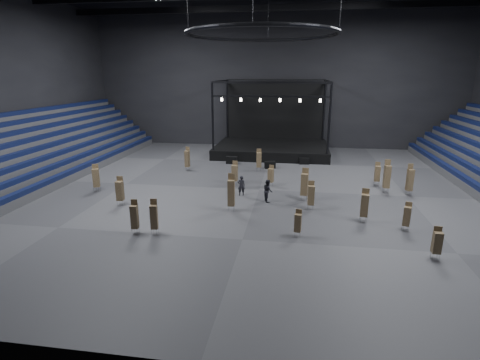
# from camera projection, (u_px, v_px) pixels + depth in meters

# --- Properties ---
(floor) EXTENTS (50.00, 50.00, 0.00)m
(floor) POSITION_uv_depth(u_px,v_px,m) (259.00, 190.00, 33.27)
(floor) COLOR #454547
(floor) RESTS_ON ground
(wall_back) EXTENTS (50.00, 0.20, 18.00)m
(wall_back) POSITION_uv_depth(u_px,v_px,m) (276.00, 81.00, 50.75)
(wall_back) COLOR black
(wall_back) RESTS_ON ground
(wall_front) EXTENTS (50.00, 0.20, 18.00)m
(wall_front) POSITION_uv_depth(u_px,v_px,m) (191.00, 108.00, 10.83)
(wall_front) COLOR black
(wall_front) RESTS_ON ground
(bleachers_left) EXTENTS (7.20, 40.00, 6.40)m
(bleachers_left) POSITION_uv_depth(u_px,v_px,m) (23.00, 162.00, 36.10)
(bleachers_left) COLOR #49494B
(bleachers_left) RESTS_ON floor
(stage) EXTENTS (14.00, 10.00, 9.20)m
(stage) POSITION_uv_depth(u_px,v_px,m) (272.00, 142.00, 48.30)
(stage) COLOR black
(stage) RESTS_ON floor
(truss_ring) EXTENTS (12.30, 12.30, 5.15)m
(truss_ring) POSITION_uv_depth(u_px,v_px,m) (262.00, 34.00, 29.69)
(truss_ring) COLOR black
(truss_ring) RESTS_ON ceiling
(flight_case_left) EXTENTS (1.27, 0.69, 0.82)m
(flight_case_left) POSITION_uv_depth(u_px,v_px,m) (232.00, 160.00, 42.77)
(flight_case_left) COLOR black
(flight_case_left) RESTS_ON floor
(flight_case_mid) EXTENTS (1.26, 0.91, 0.75)m
(flight_case_mid) POSITION_uv_depth(u_px,v_px,m) (270.00, 165.00, 40.69)
(flight_case_mid) COLOR black
(flight_case_mid) RESTS_ON floor
(flight_case_right) EXTENTS (1.17, 0.68, 0.75)m
(flight_case_right) POSITION_uv_depth(u_px,v_px,m) (304.00, 161.00, 42.53)
(flight_case_right) COLOR black
(flight_case_right) RESTS_ON floor
(chair_stack_0) EXTENTS (0.55, 0.55, 2.70)m
(chair_stack_0) POSITION_uv_depth(u_px,v_px,m) (410.00, 179.00, 31.49)
(chair_stack_0) COLOR silver
(chair_stack_0) RESTS_ON floor
(chair_stack_1) EXTENTS (0.59, 0.59, 2.38)m
(chair_stack_1) POSITION_uv_depth(u_px,v_px,m) (365.00, 205.00, 25.77)
(chair_stack_1) COLOR silver
(chair_stack_1) RESTS_ON floor
(chair_stack_2) EXTENTS (0.62, 0.62, 2.67)m
(chair_stack_2) POSITION_uv_depth(u_px,v_px,m) (304.00, 184.00, 30.16)
(chair_stack_2) COLOR silver
(chair_stack_2) RESTS_ON floor
(chair_stack_3) EXTENTS (0.47, 0.47, 1.89)m
(chair_stack_3) POSITION_uv_depth(u_px,v_px,m) (437.00, 242.00, 20.61)
(chair_stack_3) COLOR silver
(chair_stack_3) RESTS_ON floor
(chair_stack_4) EXTENTS (0.48, 0.48, 2.16)m
(chair_stack_4) POSITION_uv_depth(u_px,v_px,m) (377.00, 173.00, 34.33)
(chair_stack_4) COLOR silver
(chair_stack_4) RESTS_ON floor
(chair_stack_5) EXTENTS (0.56, 0.56, 2.31)m
(chair_stack_5) POSITION_uv_depth(u_px,v_px,m) (120.00, 190.00, 29.04)
(chair_stack_5) COLOR silver
(chair_stack_5) RESTS_ON floor
(chair_stack_6) EXTENTS (0.52, 0.52, 2.32)m
(chair_stack_6) POSITION_uv_depth(u_px,v_px,m) (154.00, 216.00, 23.84)
(chair_stack_6) COLOR silver
(chair_stack_6) RESTS_ON floor
(chair_stack_7) EXTENTS (0.57, 0.57, 1.95)m
(chair_stack_7) POSITION_uv_depth(u_px,v_px,m) (271.00, 175.00, 34.08)
(chair_stack_7) COLOR silver
(chair_stack_7) RESTS_ON floor
(chair_stack_8) EXTENTS (0.69, 0.69, 2.43)m
(chair_stack_8) POSITION_uv_depth(u_px,v_px,m) (96.00, 177.00, 32.44)
(chair_stack_8) COLOR silver
(chair_stack_8) RESTS_ON floor
(chair_stack_9) EXTENTS (0.55, 0.55, 2.26)m
(chair_stack_9) POSITION_uv_depth(u_px,v_px,m) (235.00, 173.00, 34.33)
(chair_stack_9) COLOR silver
(chair_stack_9) RESTS_ON floor
(chair_stack_10) EXTENTS (0.53, 0.53, 2.89)m
(chair_stack_10) POSITION_uv_depth(u_px,v_px,m) (387.00, 176.00, 32.16)
(chair_stack_10) COLOR silver
(chair_stack_10) RESTS_ON floor
(chair_stack_11) EXTENTS (0.51, 0.51, 2.52)m
(chair_stack_11) POSITION_uv_depth(u_px,v_px,m) (187.00, 158.00, 39.62)
(chair_stack_11) COLOR silver
(chair_stack_11) RESTS_ON floor
(chair_stack_12) EXTENTS (0.58, 0.58, 2.35)m
(chair_stack_12) POSITION_uv_depth(u_px,v_px,m) (259.00, 159.00, 39.33)
(chair_stack_12) COLOR silver
(chair_stack_12) RESTS_ON floor
(chair_stack_13) EXTENTS (0.51, 0.51, 2.23)m
(chair_stack_13) POSITION_uv_depth(u_px,v_px,m) (311.00, 195.00, 28.14)
(chair_stack_13) COLOR silver
(chair_stack_13) RESTS_ON floor
(chair_stack_14) EXTENTS (0.54, 0.54, 2.88)m
(chair_stack_14) POSITION_uv_depth(u_px,v_px,m) (231.00, 192.00, 27.80)
(chair_stack_14) COLOR silver
(chair_stack_14) RESTS_ON floor
(chair_stack_15) EXTENTS (0.48, 0.48, 2.27)m
(chair_stack_15) POSITION_uv_depth(u_px,v_px,m) (134.00, 216.00, 23.91)
(chair_stack_15) COLOR silver
(chair_stack_15) RESTS_ON floor
(chair_stack_16) EXTENTS (0.56, 0.56, 1.94)m
(chair_stack_16) POSITION_uv_depth(u_px,v_px,m) (407.00, 216.00, 24.39)
(chair_stack_16) COLOR silver
(chair_stack_16) RESTS_ON floor
(chair_stack_17) EXTENTS (0.47, 0.47, 1.78)m
(chair_stack_17) POSITION_uv_depth(u_px,v_px,m) (298.00, 222.00, 23.51)
(chair_stack_17) COLOR silver
(chair_stack_17) RESTS_ON floor
(man_center) EXTENTS (0.71, 0.56, 1.71)m
(man_center) POSITION_uv_depth(u_px,v_px,m) (241.00, 186.00, 31.52)
(man_center) COLOR black
(man_center) RESTS_ON floor
(crew_member) EXTENTS (0.94, 1.06, 1.82)m
(crew_member) POSITION_uv_depth(u_px,v_px,m) (268.00, 191.00, 29.99)
(crew_member) COLOR black
(crew_member) RESTS_ON floor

